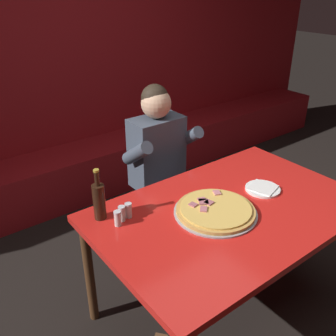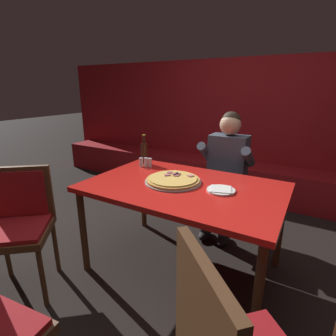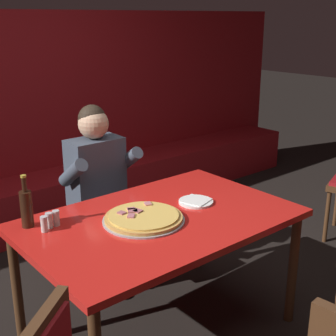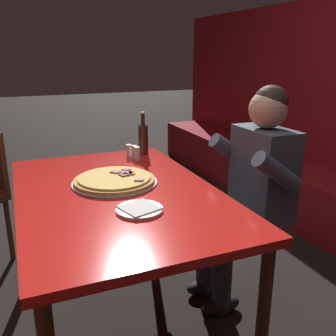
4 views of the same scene
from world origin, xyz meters
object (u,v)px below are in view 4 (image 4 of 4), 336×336
object	(u,v)px
shaker_red_pepper_flakes	(129,151)
main_dining_table	(117,203)
beer_bottle	(143,138)
plate_white_paper	(139,209)
diner_seated_blue_shirt	(250,187)
pizza	(115,180)
shaker_parmesan	(137,154)
shaker_oregano	(134,152)

from	to	relation	value
shaker_red_pepper_flakes	main_dining_table	bearing A→B (deg)	-22.69
beer_bottle	shaker_red_pepper_flakes	distance (m)	0.14
plate_white_paper	diner_seated_blue_shirt	bearing A→B (deg)	105.87
main_dining_table	pizza	bearing A→B (deg)	169.93
shaker_parmesan	diner_seated_blue_shirt	world-z (taller)	diner_seated_blue_shirt
pizza	plate_white_paper	size ratio (longest dim) A/B	2.18
plate_white_paper	shaker_red_pepper_flakes	distance (m)	0.91
shaker_oregano	shaker_red_pepper_flakes	world-z (taller)	same
main_dining_table	shaker_oregano	size ratio (longest dim) A/B	17.68
beer_bottle	shaker_parmesan	xyz separation A→B (m)	(0.12, -0.09, -0.07)
plate_white_paper	beer_bottle	world-z (taller)	beer_bottle
plate_white_paper	pizza	bearing A→B (deg)	-179.06
main_dining_table	shaker_oregano	xyz separation A→B (m)	(-0.54, 0.27, 0.11)
plate_white_paper	beer_bottle	xyz separation A→B (m)	(-0.92, 0.34, 0.10)
beer_bottle	shaker_parmesan	bearing A→B (deg)	-34.77
plate_white_paper	main_dining_table	bearing A→B (deg)	-175.22
shaker_parmesan	shaker_red_pepper_flakes	distance (m)	0.09
plate_white_paper	shaker_parmesan	world-z (taller)	shaker_parmesan
shaker_parmesan	diner_seated_blue_shirt	bearing A→B (deg)	38.94
beer_bottle	diner_seated_blue_shirt	bearing A→B (deg)	28.72
pizza	shaker_red_pepper_flakes	distance (m)	0.53
shaker_oregano	diner_seated_blue_shirt	bearing A→B (deg)	37.21
beer_bottle	shaker_oregano	world-z (taller)	beer_bottle
main_dining_table	plate_white_paper	world-z (taller)	plate_white_paper
main_dining_table	shaker_parmesan	xyz separation A→B (m)	(-0.50, 0.27, 0.11)
main_dining_table	shaker_oregano	distance (m)	0.62
diner_seated_blue_shirt	shaker_red_pepper_flakes	bearing A→B (deg)	-143.08
diner_seated_blue_shirt	beer_bottle	bearing A→B (deg)	-151.28
shaker_oregano	beer_bottle	bearing A→B (deg)	131.53
main_dining_table	beer_bottle	world-z (taller)	beer_bottle
shaker_oregano	shaker_red_pepper_flakes	distance (m)	0.05
main_dining_table	pizza	xyz separation A→B (m)	(-0.10, 0.02, 0.09)
pizza	plate_white_paper	xyz separation A→B (m)	(0.40, 0.01, -0.01)
beer_bottle	diner_seated_blue_shirt	world-z (taller)	diner_seated_blue_shirt
pizza	diner_seated_blue_shirt	size ratio (longest dim) A/B	0.36
plate_white_paper	beer_bottle	bearing A→B (deg)	160.02
shaker_parmesan	main_dining_table	bearing A→B (deg)	-28.75
shaker_parmesan	pizza	bearing A→B (deg)	-32.84
plate_white_paper	diner_seated_blue_shirt	xyz separation A→B (m)	(-0.21, 0.73, -0.07)
pizza	shaker_red_pepper_flakes	world-z (taller)	shaker_red_pepper_flakes
main_dining_table	beer_bottle	distance (m)	0.74
shaker_parmesan	shaker_red_pepper_flakes	size ratio (longest dim) A/B	1.00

